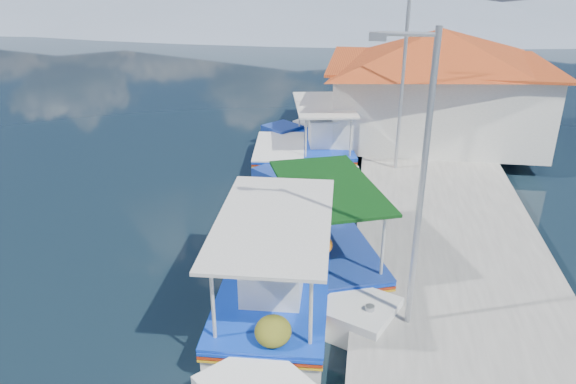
# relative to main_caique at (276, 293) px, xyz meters

# --- Properties ---
(ground) EXTENTS (160.00, 160.00, 0.00)m
(ground) POSITION_rel_main_caique_xyz_m (-1.68, -2.58, -0.52)
(ground) COLOR black
(ground) RESTS_ON ground
(quay) EXTENTS (5.00, 44.00, 0.50)m
(quay) POSITION_rel_main_caique_xyz_m (4.22, 3.42, -0.27)
(quay) COLOR #A5A39B
(quay) RESTS_ON ground
(bollards) EXTENTS (0.20, 17.20, 0.30)m
(bollards) POSITION_rel_main_caique_xyz_m (2.12, 2.67, 0.13)
(bollards) COLOR #A5A8AD
(bollards) RESTS_ON quay
(main_caique) EXTENTS (2.63, 8.24, 2.71)m
(main_caique) POSITION_rel_main_caique_xyz_m (0.00, 0.00, 0.00)
(main_caique) COLOR white
(main_caique) RESTS_ON ground
(caique_green_canopy) EXTENTS (3.80, 6.72, 2.70)m
(caique_green_canopy) POSITION_rel_main_caique_xyz_m (1.02, 2.04, -0.12)
(caique_green_canopy) COLOR white
(caique_green_canopy) RESTS_ON ground
(caique_blue_hull) EXTENTS (2.33, 6.30, 1.13)m
(caique_blue_hull) POSITION_rel_main_caique_xyz_m (-1.46, 9.58, -0.22)
(caique_blue_hull) COLOR navy
(caique_blue_hull) RESTS_ON ground
(caique_far) EXTENTS (3.04, 7.06, 2.52)m
(caique_far) POSITION_rel_main_caique_xyz_m (0.14, 10.32, -0.06)
(caique_far) COLOR white
(caique_far) RESTS_ON ground
(harbor_building) EXTENTS (10.49, 10.49, 4.40)m
(harbor_building) POSITION_rel_main_caique_xyz_m (4.51, 12.42, 2.25)
(harbor_building) COLOR silver
(harbor_building) RESTS_ON quay
(lamp_post_near) EXTENTS (1.21, 0.14, 6.00)m
(lamp_post_near) POSITION_rel_main_caique_xyz_m (2.83, -0.58, 3.33)
(lamp_post_near) COLOR #A5A8AD
(lamp_post_near) RESTS_ON quay
(lamp_post_far) EXTENTS (1.21, 0.14, 6.00)m
(lamp_post_far) POSITION_rel_main_caique_xyz_m (2.83, 8.42, 3.33)
(lamp_post_far) COLOR #A5A8AD
(lamp_post_far) RESTS_ON quay
(mountain_ridge) EXTENTS (171.40, 96.00, 5.50)m
(mountain_ridge) POSITION_rel_main_caique_xyz_m (4.86, 53.42, 1.52)
(mountain_ridge) COLOR gray
(mountain_ridge) RESTS_ON ground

